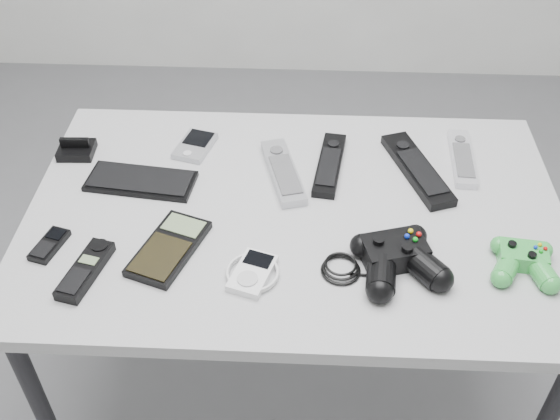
{
  "coord_description": "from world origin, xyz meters",
  "views": [
    {
      "loc": [
        -0.08,
        -1.07,
        1.61
      ],
      "look_at": [
        -0.12,
        -0.11,
        0.75
      ],
      "focal_mm": 42.0,
      "sensor_mm": 36.0,
      "label": 1
    }
  ],
  "objects_px": {
    "desk": "(295,233)",
    "mp3_player": "(253,272)",
    "remote_black_b": "(417,169)",
    "pda": "(195,145)",
    "remote_black_a": "(330,164)",
    "remote_silver_b": "(462,158)",
    "calculator": "(169,248)",
    "cordless_handset": "(85,270)",
    "controller_black": "(398,256)",
    "controller_green": "(524,260)",
    "mobile_phone": "(49,245)",
    "pda_keyboard": "(141,181)",
    "remote_silver_a": "(283,171)"
  },
  "relations": [
    {
      "from": "pda_keyboard",
      "to": "remote_black_b",
      "type": "height_order",
      "value": "remote_black_b"
    },
    {
      "from": "pda",
      "to": "mobile_phone",
      "type": "xyz_separation_m",
      "value": [
        -0.23,
        -0.33,
        -0.0
      ]
    },
    {
      "from": "remote_black_b",
      "to": "mp3_player",
      "type": "height_order",
      "value": "remote_black_b"
    },
    {
      "from": "mobile_phone",
      "to": "calculator",
      "type": "relative_size",
      "value": 0.49
    },
    {
      "from": "remote_black_b",
      "to": "desk",
      "type": "bearing_deg",
      "value": -172.27
    },
    {
      "from": "desk",
      "to": "remote_black_b",
      "type": "height_order",
      "value": "remote_black_b"
    },
    {
      "from": "cordless_handset",
      "to": "controller_black",
      "type": "xyz_separation_m",
      "value": [
        0.56,
        0.04,
        0.02
      ]
    },
    {
      "from": "pda",
      "to": "cordless_handset",
      "type": "height_order",
      "value": "cordless_handset"
    },
    {
      "from": "desk",
      "to": "cordless_handset",
      "type": "distance_m",
      "value": 0.43
    },
    {
      "from": "cordless_handset",
      "to": "desk",
      "type": "bearing_deg",
      "value": 41.21
    },
    {
      "from": "remote_black_a",
      "to": "remote_black_b",
      "type": "height_order",
      "value": "remote_black_b"
    },
    {
      "from": "pda_keyboard",
      "to": "calculator",
      "type": "height_order",
      "value": "calculator"
    },
    {
      "from": "pda_keyboard",
      "to": "remote_silver_a",
      "type": "relative_size",
      "value": 1.05
    },
    {
      "from": "mobile_phone",
      "to": "mp3_player",
      "type": "xyz_separation_m",
      "value": [
        0.39,
        -0.05,
        0.0
      ]
    },
    {
      "from": "desk",
      "to": "mp3_player",
      "type": "distance_m",
      "value": 0.21
    },
    {
      "from": "remote_black_b",
      "to": "controller_black",
      "type": "xyz_separation_m",
      "value": [
        -0.07,
        -0.28,
        0.02
      ]
    },
    {
      "from": "calculator",
      "to": "pda",
      "type": "bearing_deg",
      "value": 109.32
    },
    {
      "from": "cordless_handset",
      "to": "mp3_player",
      "type": "relative_size",
      "value": 1.4
    },
    {
      "from": "controller_black",
      "to": "calculator",
      "type": "bearing_deg",
      "value": 161.19
    },
    {
      "from": "mp3_player",
      "to": "pda",
      "type": "bearing_deg",
      "value": 130.58
    },
    {
      "from": "desk",
      "to": "mobile_phone",
      "type": "xyz_separation_m",
      "value": [
        -0.46,
        -0.13,
        0.07
      ]
    },
    {
      "from": "remote_black_b",
      "to": "remote_silver_b",
      "type": "bearing_deg",
      "value": 4.58
    },
    {
      "from": "desk",
      "to": "controller_green",
      "type": "bearing_deg",
      "value": -18.27
    },
    {
      "from": "pda_keyboard",
      "to": "remote_black_a",
      "type": "xyz_separation_m",
      "value": [
        0.4,
        0.07,
        0.0
      ]
    },
    {
      "from": "remote_black_a",
      "to": "controller_green",
      "type": "height_order",
      "value": "controller_green"
    },
    {
      "from": "mobile_phone",
      "to": "controller_black",
      "type": "relative_size",
      "value": 0.32
    },
    {
      "from": "controller_green",
      "to": "calculator",
      "type": "bearing_deg",
      "value": -173.83
    },
    {
      "from": "remote_silver_a",
      "to": "controller_black",
      "type": "xyz_separation_m",
      "value": [
        0.22,
        -0.26,
        0.02
      ]
    },
    {
      "from": "controller_black",
      "to": "controller_green",
      "type": "bearing_deg",
      "value": -13.73
    },
    {
      "from": "pda",
      "to": "remote_black_a",
      "type": "relative_size",
      "value": 0.51
    },
    {
      "from": "pda",
      "to": "controller_green",
      "type": "bearing_deg",
      "value": -12.05
    },
    {
      "from": "desk",
      "to": "controller_green",
      "type": "distance_m",
      "value": 0.45
    },
    {
      "from": "remote_silver_a",
      "to": "mobile_phone",
      "type": "xyz_separation_m",
      "value": [
        -0.43,
        -0.24,
        -0.0
      ]
    },
    {
      "from": "calculator",
      "to": "controller_green",
      "type": "relative_size",
      "value": 1.39
    },
    {
      "from": "remote_silver_b",
      "to": "calculator",
      "type": "bearing_deg",
      "value": -149.65
    },
    {
      "from": "pda",
      "to": "remote_black_a",
      "type": "bearing_deg",
      "value": 4.68
    },
    {
      "from": "controller_black",
      "to": "controller_green",
      "type": "distance_m",
      "value": 0.23
    },
    {
      "from": "desk",
      "to": "calculator",
      "type": "relative_size",
      "value": 6.0
    },
    {
      "from": "remote_black_b",
      "to": "controller_black",
      "type": "bearing_deg",
      "value": -123.15
    },
    {
      "from": "mobile_phone",
      "to": "mp3_player",
      "type": "bearing_deg",
      "value": 7.63
    },
    {
      "from": "remote_silver_a",
      "to": "remote_black_b",
      "type": "height_order",
      "value": "same"
    },
    {
      "from": "pda",
      "to": "desk",
      "type": "bearing_deg",
      "value": -25.36
    },
    {
      "from": "remote_silver_b",
      "to": "mp3_player",
      "type": "relative_size",
      "value": 1.89
    },
    {
      "from": "desk",
      "to": "remote_black_a",
      "type": "distance_m",
      "value": 0.18
    },
    {
      "from": "mobile_phone",
      "to": "calculator",
      "type": "xyz_separation_m",
      "value": [
        0.23,
        0.0,
        0.0
      ]
    },
    {
      "from": "cordless_handset",
      "to": "controller_black",
      "type": "relative_size",
      "value": 0.53
    },
    {
      "from": "pda",
      "to": "calculator",
      "type": "bearing_deg",
      "value": -75.06
    },
    {
      "from": "controller_black",
      "to": "remote_silver_b",
      "type": "bearing_deg",
      "value": 46.31
    },
    {
      "from": "cordless_handset",
      "to": "calculator",
      "type": "relative_size",
      "value": 0.81
    },
    {
      "from": "remote_black_b",
      "to": "mobile_phone",
      "type": "height_order",
      "value": "remote_black_b"
    }
  ]
}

